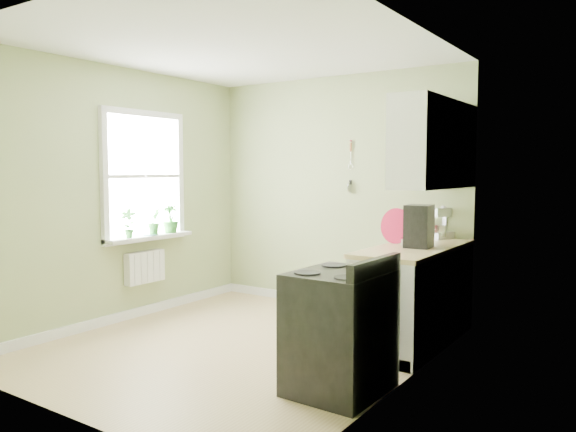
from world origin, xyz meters
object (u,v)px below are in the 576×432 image
Objects in this scene: stove at (340,331)px; coffee_maker at (419,227)px; kettle at (421,228)px; stand_mixer at (441,224)px.

coffee_maker is at bearing 87.47° from stove.
kettle is at bearing 109.22° from coffee_maker.
coffee_maker reaches higher than stand_mixer.
kettle is at bearing -175.17° from stand_mixer.
stove is 2.57× the size of coffee_maker.
stand_mixer is 0.78m from coffee_maker.
stand_mixer is at bearing 4.83° from kettle.
stand_mixer is 0.22m from kettle.
kettle is (-0.21, -0.02, -0.05)m from stand_mixer.
coffee_maker is at bearing -85.91° from stand_mixer.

